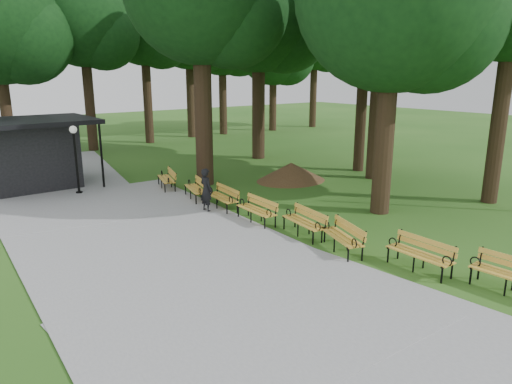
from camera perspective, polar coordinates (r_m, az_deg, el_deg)
ground at (r=14.34m, az=6.82°, el=-6.50°), size 100.00×100.00×0.00m
path at (r=14.58m, az=-13.20°, el=-6.32°), size 12.00×38.00×0.06m
person at (r=17.51m, az=-6.11°, el=0.24°), size 0.45×0.64×1.65m
kiosk at (r=23.30m, az=-26.19°, el=4.21°), size 5.00×4.36×3.10m
lamp_post at (r=21.13m, az=-21.31°, el=5.39°), size 0.32×0.32×2.94m
dirt_mound at (r=22.56m, az=4.31°, el=2.50°), size 2.96×2.96×0.88m
bench_0 at (r=12.69m, az=28.69°, el=-9.00°), size 0.76×1.94×0.88m
bench_1 at (r=13.11m, az=19.35°, el=-7.25°), size 0.67×1.91×0.88m
bench_2 at (r=13.87m, az=10.40°, el=-5.45°), size 1.23×2.00×0.88m
bench_3 at (r=15.01m, az=5.86°, el=-3.72°), size 0.90×1.97×0.88m
bench_4 at (r=16.22m, az=0.02°, el=-2.25°), size 0.72×1.93×0.88m
bench_5 at (r=17.89m, az=-4.21°, el=-0.69°), size 0.82×1.95×0.88m
bench_6 at (r=19.29m, az=-7.40°, el=0.35°), size 1.10×2.00×0.88m
bench_7 at (r=21.31m, az=-10.92°, el=1.56°), size 1.15×2.00×0.88m
lawn_tree_1 at (r=23.38m, az=15.00°, el=18.50°), size 5.50×5.50×9.74m
lawn_tree_4 at (r=28.39m, az=0.32°, el=22.07°), size 7.72×7.72×12.77m
lawn_tree_5 at (r=25.17m, az=13.36°, el=20.13°), size 5.48×5.48×10.54m
tree_backdrop at (r=36.22m, az=-10.96°, el=18.67°), size 37.67×9.29×15.83m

